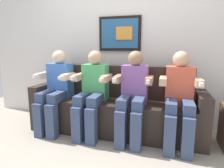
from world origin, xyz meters
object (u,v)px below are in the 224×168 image
Objects in this scene: couch at (116,109)px; person_left_center at (92,90)px; person_leftmost at (56,88)px; person_right_center at (133,93)px; person_rightmost at (179,96)px.

couch is 2.07× the size of person_left_center.
person_leftmost is 0.54m from person_left_center.
person_right_center is at bearing 0.00° from person_leftmost.
person_left_center is 0.54m from person_right_center.
person_left_center is 1.00× the size of person_rightmost.
person_rightmost is at bearing 0.02° from person_left_center.
person_leftmost is at bearing -179.98° from person_rightmost.
couch is 0.43m from person_right_center.
person_leftmost is 1.00× the size of person_left_center.
person_leftmost and person_rightmost have the same top height.
person_left_center is at bearing -147.91° from couch.
person_left_center is 1.08m from person_rightmost.
person_leftmost and person_left_center have the same top height.
person_right_center and person_rightmost have the same top height.
person_left_center is (0.54, 0.00, 0.00)m from person_leftmost.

